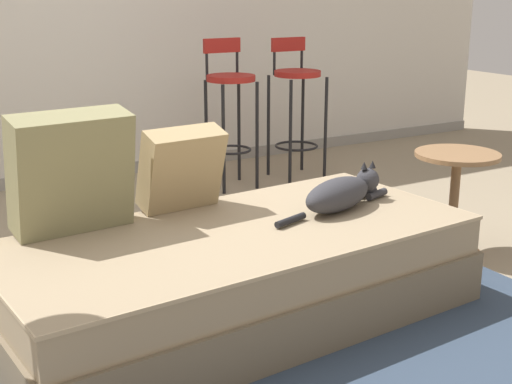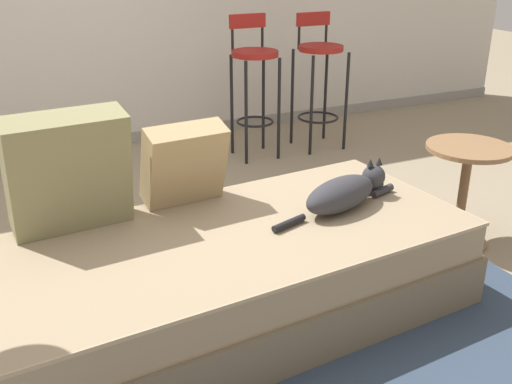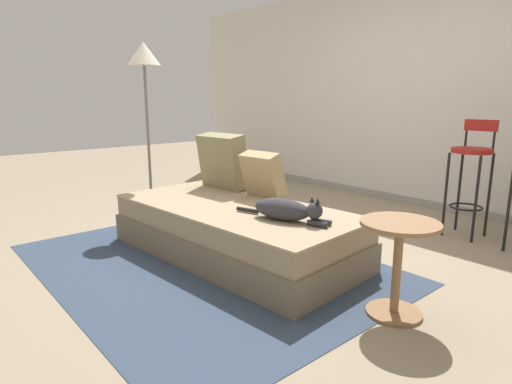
{
  "view_description": "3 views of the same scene",
  "coord_description": "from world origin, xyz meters",
  "px_view_note": "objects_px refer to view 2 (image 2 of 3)",
  "views": [
    {
      "loc": [
        -1.34,
        -2.9,
        1.39
      ],
      "look_at": [
        0.15,
        -0.3,
        0.52
      ],
      "focal_mm": 50.0,
      "sensor_mm": 36.0,
      "label": 1
    },
    {
      "loc": [
        -0.86,
        -2.47,
        1.54
      ],
      "look_at": [
        0.15,
        -0.3,
        0.52
      ],
      "focal_mm": 42.0,
      "sensor_mm": 36.0,
      "label": 2
    },
    {
      "loc": [
        2.58,
        -2.38,
        1.23
      ],
      "look_at": [
        0.15,
        -0.3,
        0.52
      ],
      "focal_mm": 30.0,
      "sensor_mm": 36.0,
      "label": 3
    }
  ],
  "objects_px": {
    "throw_pillow_corner": "(68,172)",
    "side_table": "(465,181)",
    "throw_pillow_middle": "(184,164)",
    "cat": "(345,192)",
    "bar_stool_by_doorway": "(319,70)",
    "bar_stool_near_window": "(254,72)",
    "couch": "(234,274)"
  },
  "relations": [
    {
      "from": "throw_pillow_corner",
      "to": "side_table",
      "type": "distance_m",
      "value": 2.0
    },
    {
      "from": "throw_pillow_corner",
      "to": "throw_pillow_middle",
      "type": "height_order",
      "value": "throw_pillow_corner"
    },
    {
      "from": "cat",
      "to": "side_table",
      "type": "bearing_deg",
      "value": 6.35
    },
    {
      "from": "throw_pillow_middle",
      "to": "side_table",
      "type": "distance_m",
      "value": 1.49
    },
    {
      "from": "throw_pillow_corner",
      "to": "bar_stool_by_doorway",
      "type": "bearing_deg",
      "value": 36.45
    },
    {
      "from": "bar_stool_by_doorway",
      "to": "side_table",
      "type": "height_order",
      "value": "bar_stool_by_doorway"
    },
    {
      "from": "throw_pillow_middle",
      "to": "cat",
      "type": "bearing_deg",
      "value": -28.8
    },
    {
      "from": "bar_stool_near_window",
      "to": "throw_pillow_corner",
      "type": "bearing_deg",
      "value": -135.05
    },
    {
      "from": "couch",
      "to": "throw_pillow_corner",
      "type": "distance_m",
      "value": 0.82
    },
    {
      "from": "throw_pillow_middle",
      "to": "cat",
      "type": "relative_size",
      "value": 0.53
    },
    {
      "from": "side_table",
      "to": "couch",
      "type": "bearing_deg",
      "value": -175.33
    },
    {
      "from": "couch",
      "to": "side_table",
      "type": "xyz_separation_m",
      "value": [
        1.37,
        0.11,
        0.16
      ]
    },
    {
      "from": "throw_pillow_corner",
      "to": "bar_stool_near_window",
      "type": "height_order",
      "value": "bar_stool_near_window"
    },
    {
      "from": "throw_pillow_corner",
      "to": "bar_stool_by_doorway",
      "type": "xyz_separation_m",
      "value": [
        2.12,
        1.56,
        -0.05
      ]
    },
    {
      "from": "throw_pillow_middle",
      "to": "bar_stool_by_doorway",
      "type": "xyz_separation_m",
      "value": [
        1.61,
        1.52,
        0.01
      ]
    },
    {
      "from": "cat",
      "to": "side_table",
      "type": "distance_m",
      "value": 0.82
    },
    {
      "from": "couch",
      "to": "bar_stool_near_window",
      "type": "relative_size",
      "value": 2.03
    },
    {
      "from": "throw_pillow_middle",
      "to": "cat",
      "type": "height_order",
      "value": "throw_pillow_middle"
    },
    {
      "from": "throw_pillow_corner",
      "to": "side_table",
      "type": "relative_size",
      "value": 0.91
    },
    {
      "from": "bar_stool_near_window",
      "to": "bar_stool_by_doorway",
      "type": "height_order",
      "value": "bar_stool_near_window"
    },
    {
      "from": "couch",
      "to": "throw_pillow_middle",
      "type": "height_order",
      "value": "throw_pillow_middle"
    },
    {
      "from": "bar_stool_by_doorway",
      "to": "side_table",
      "type": "relative_size",
      "value": 1.84
    },
    {
      "from": "throw_pillow_corner",
      "to": "cat",
      "type": "relative_size",
      "value": 0.69
    },
    {
      "from": "throw_pillow_corner",
      "to": "couch",
      "type": "bearing_deg",
      "value": -29.25
    },
    {
      "from": "throw_pillow_corner",
      "to": "cat",
      "type": "bearing_deg",
      "value": -15.09
    },
    {
      "from": "throw_pillow_middle",
      "to": "bar_stool_by_doorway",
      "type": "height_order",
      "value": "bar_stool_by_doorway"
    },
    {
      "from": "cat",
      "to": "bar_stool_by_doorway",
      "type": "relative_size",
      "value": 0.71
    },
    {
      "from": "throw_pillow_middle",
      "to": "cat",
      "type": "distance_m",
      "value": 0.74
    },
    {
      "from": "bar_stool_near_window",
      "to": "side_table",
      "type": "bearing_deg",
      "value": -77.56
    },
    {
      "from": "couch",
      "to": "bar_stool_by_doorway",
      "type": "relative_size",
      "value": 2.06
    },
    {
      "from": "throw_pillow_middle",
      "to": "bar_stool_near_window",
      "type": "distance_m",
      "value": 1.85
    },
    {
      "from": "throw_pillow_middle",
      "to": "bar_stool_near_window",
      "type": "bearing_deg",
      "value": 55.23
    }
  ]
}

